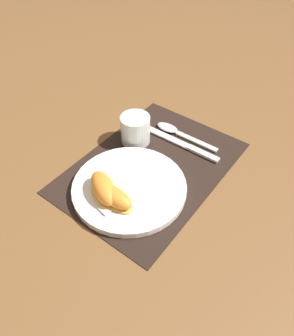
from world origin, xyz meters
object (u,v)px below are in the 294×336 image
citrus_wedge_0 (104,189)px  fork (131,192)px  spoon (175,131)px  juice_glass (135,131)px  knife (183,144)px  plate (129,188)px  citrus_wedge_1 (107,194)px  citrus_wedge_2 (114,197)px

citrus_wedge_0 → fork: bearing=-48.6°
spoon → citrus_wedge_0: citrus_wedge_0 is taller
juice_glass → knife: 0.13m
plate → fork: (-0.01, -0.02, 0.01)m
juice_glass → fork: size_ratio=0.39×
juice_glass → fork: bearing=-144.5°
plate → knife: 0.21m
knife → fork: size_ratio=1.14×
spoon → citrus_wedge_1: (-0.30, -0.02, 0.03)m
plate → knife: plate is taller
fork → citrus_wedge_2: (-0.04, 0.01, 0.01)m
citrus_wedge_1 → citrus_wedge_0: bearing=70.1°
knife → fork: fork is taller
juice_glass → fork: juice_glass is taller
plate → fork: fork is taller
knife → citrus_wedge_0: bearing=171.1°
plate → spoon: bearing=7.7°
citrus_wedge_1 → citrus_wedge_2: bearing=-81.7°
knife → spoon: bearing=55.1°
spoon → citrus_wedge_2: bearing=-173.1°
juice_glass → knife: juice_glass is taller
citrus_wedge_0 → citrus_wedge_2: (-0.00, -0.03, -0.00)m
juice_glass → plate: bearing=-146.2°
plate → juice_glass: juice_glass is taller
spoon → citrus_wedge_2: citrus_wedge_2 is taller
plate → citrus_wedge_0: citrus_wedge_0 is taller
knife → citrus_wedge_0: size_ratio=1.90×
plate → knife: size_ratio=1.17×
plate → juice_glass: 0.18m
knife → fork: bearing=-179.0°
fork → citrus_wedge_0: bearing=131.4°
knife → citrus_wedge_2: citrus_wedge_2 is taller
plate → juice_glass: bearing=33.8°
citrus_wedge_1 → plate: bearing=-12.8°
spoon → knife: bearing=-124.9°
spoon → citrus_wedge_0: (-0.30, -0.00, 0.03)m
citrus_wedge_1 → citrus_wedge_2: citrus_wedge_2 is taller
knife → juice_glass: bearing=118.5°
citrus_wedge_1 → fork: bearing=-34.4°
plate → spoon: 0.24m
juice_glass → citrus_wedge_0: 0.21m
fork → juice_glass: bearing=35.5°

